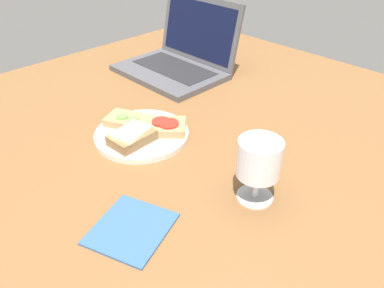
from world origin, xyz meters
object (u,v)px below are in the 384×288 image
object	(u,v)px
plate	(142,134)
sandwich_with_tomato	(162,126)
sandwich_with_cheese	(132,137)
laptop	(179,59)
napkin	(131,229)
sandwich_with_cucumber	(130,121)
wine_glass	(259,161)

from	to	relation	value
plate	sandwich_with_tomato	bearing A→B (deg)	55.26
plate	sandwich_with_cheese	distance (cm)	5.08
plate	laptop	size ratio (longest dim) A/B	0.67
plate	napkin	size ratio (longest dim) A/B	1.68
sandwich_with_cucumber	wine_glass	xyz separation A→B (cm)	(36.12, 1.58, 6.18)
plate	sandwich_with_tomato	world-z (taller)	sandwich_with_tomato
sandwich_with_tomato	laptop	distance (cm)	38.72
sandwich_with_cheese	sandwich_with_tomato	distance (cm)	8.06
wine_glass	laptop	xyz separation A→B (cm)	(-54.31, 31.08, -4.33)
napkin	sandwich_with_tomato	bearing A→B (deg)	129.32
sandwich_with_cucumber	napkin	world-z (taller)	sandwich_with_cucumber
sandwich_with_cheese	sandwich_with_tomato	bearing A→B (deg)	85.03
sandwich_with_cheese	wine_glass	bearing A→B (deg)	11.57
wine_glass	napkin	bearing A→B (deg)	-114.40
sandwich_with_cucumber	napkin	xyz separation A→B (cm)	(26.41, -19.81, -2.10)
plate	wine_glass	xyz separation A→B (cm)	(31.52, 1.89, 7.81)
laptop	sandwich_with_tomato	bearing A→B (deg)	-48.80
sandwich_with_tomato	sandwich_with_cucumber	world-z (taller)	same
sandwich_with_tomato	laptop	xyz separation A→B (cm)	(-25.48, 29.11, 1.77)
sandwich_with_cucumber	wine_glass	size ratio (longest dim) A/B	1.07
wine_glass	laptop	bearing A→B (deg)	150.22
sandwich_with_cheese	wine_glass	size ratio (longest dim) A/B	0.79
sandwich_with_tomato	wine_glass	bearing A→B (deg)	-3.92
wine_glass	napkin	size ratio (longest dim) A/B	0.96
sandwich_with_cucumber	laptop	world-z (taller)	laptop
plate	sandwich_with_tomato	xyz separation A→B (cm)	(2.68, 3.87, 1.71)
sandwich_with_cheese	wine_glass	world-z (taller)	wine_glass
sandwich_with_tomato	wine_glass	world-z (taller)	wine_glass
wine_glass	laptop	size ratio (longest dim) A/B	0.38
sandwich_with_cucumber	napkin	bearing A→B (deg)	-36.87
sandwich_with_tomato	laptop	bearing A→B (deg)	131.20
sandwich_with_cheese	laptop	xyz separation A→B (cm)	(-24.78, 37.13, 1.34)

